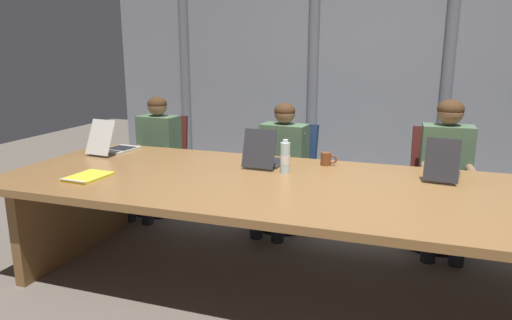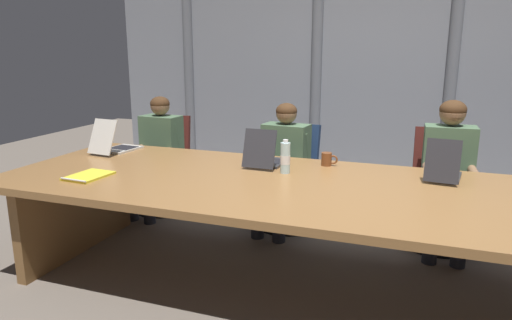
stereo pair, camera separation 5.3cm
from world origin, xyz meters
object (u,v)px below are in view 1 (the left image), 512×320
coffee_mug_near (326,159)px  person_left_end (154,149)px  spiral_notepad (88,177)px  office_chair_center (436,200)px  person_left_mid (280,159)px  laptop_left_end (114,146)px  laptop_center (442,171)px  laptop_left_mid (265,158)px  office_chair_left_mid (287,187)px  water_bottle_primary (285,158)px  office_chair_left_end (162,174)px  person_center (446,166)px

coffee_mug_near → person_left_end: bearing=165.5°
spiral_notepad → person_left_end: bearing=106.2°
office_chair_center → person_left_mid: 1.35m
office_chair_center → person_left_mid: person_left_mid is taller
laptop_left_end → laptop_center: size_ratio=1.17×
laptop_left_end → coffee_mug_near: 1.79m
person_left_end → laptop_left_mid: bearing=70.1°
laptop_left_end → office_chair_left_mid: size_ratio=0.50×
laptop_center → coffee_mug_near: 0.81m
person_left_mid → water_bottle_primary: person_left_mid is taller
office_chair_center → coffee_mug_near: 1.12m
laptop_center → office_chair_left_mid: (-1.27, 0.73, -0.45)m
person_left_mid → coffee_mug_near: size_ratio=9.08×
office_chair_left_end → water_bottle_primary: (1.54, -0.93, 0.49)m
office_chair_center → laptop_left_mid: bearing=-62.7°
office_chair_center → laptop_left_end: bearing=-77.9°
office_chair_left_mid → office_chair_center: office_chair_center is taller
laptop_left_end → person_left_mid: person_left_mid is taller
person_center → spiral_notepad: bearing=-62.3°
laptop_left_end → spiral_notepad: 0.81m
office_chair_left_end → spiral_notepad: office_chair_left_end is taller
laptop_left_mid → office_chair_left_mid: 0.88m
person_left_mid → person_center: bearing=96.2°
office_chair_left_end → office_chair_center: bearing=83.0°
office_chair_left_end → person_center: size_ratio=0.77×
office_chair_center → coffee_mug_near: bearing=-57.2°
person_left_end → spiral_notepad: bearing=16.8°
laptop_center → water_bottle_primary: laptop_center is taller
person_left_mid → laptop_center: bearing=71.9°
laptop_left_end → person_left_end: (0.03, 0.58, -0.14)m
person_center → office_chair_left_mid: bearing=-98.5°
office_chair_left_end → person_left_mid: size_ratio=0.82×
laptop_center → spiral_notepad: laptop_center is taller
office_chair_left_mid → person_left_end: bearing=-74.2°
spiral_notepad → office_chair_left_mid: bearing=60.0°
laptop_left_end → person_left_mid: 1.43m
laptop_center → water_bottle_primary: (-1.04, -0.19, 0.05)m
person_left_end → coffee_mug_near: person_left_end is taller
laptop_left_mid → person_left_mid: size_ratio=0.35×
coffee_mug_near → person_left_mid: bearing=137.1°
laptop_left_mid → laptop_center: laptop_center is taller
person_left_end → office_chair_left_end: bearing=-168.0°
laptop_center → coffee_mug_near: bearing=88.4°
person_left_end → person_left_mid: person_left_end is taller
spiral_notepad → coffee_mug_near: bearing=34.8°
office_chair_left_mid → person_left_mid: person_left_mid is taller
laptop_center → person_center: size_ratio=0.32×
laptop_left_end → office_chair_center: bearing=-68.2°
water_bottle_primary → office_chair_center: bearing=41.1°
spiral_notepad → laptop_left_mid: bearing=39.1°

